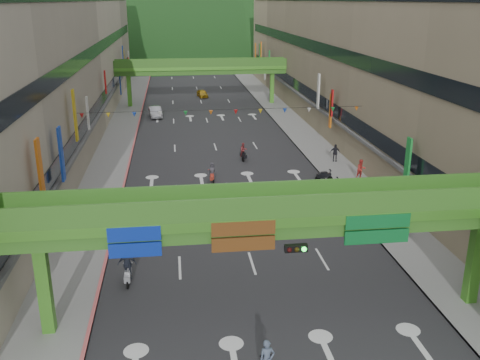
% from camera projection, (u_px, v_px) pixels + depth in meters
% --- Properties ---
extents(road_slab, '(18.00, 140.00, 0.02)m').
position_uv_depth(road_slab, '(209.00, 127.00, 69.10)').
color(road_slab, '#28282B').
rests_on(road_slab, ground).
extents(sidewalk_left, '(4.00, 140.00, 0.15)m').
position_uv_depth(sidewalk_left, '(122.00, 129.00, 67.77)').
color(sidewalk_left, gray).
rests_on(sidewalk_left, ground).
extents(sidewalk_right, '(4.00, 140.00, 0.15)m').
position_uv_depth(sidewalk_right, '(292.00, 124.00, 70.39)').
color(sidewalk_right, gray).
rests_on(sidewalk_right, ground).
extents(curb_left, '(0.20, 140.00, 0.18)m').
position_uv_depth(curb_left, '(138.00, 128.00, 67.99)').
color(curb_left, '#CC5959').
rests_on(curb_left, ground).
extents(curb_right, '(0.20, 140.00, 0.18)m').
position_uv_depth(curb_right, '(278.00, 124.00, 70.16)').
color(curb_right, gray).
rests_on(curb_right, ground).
extents(building_row_left, '(12.80, 95.00, 19.00)m').
position_uv_depth(building_row_left, '(49.00, 54.00, 63.81)').
color(building_row_left, '#9E937F').
rests_on(building_row_left, ground).
extents(building_row_right, '(12.80, 95.00, 19.00)m').
position_uv_depth(building_row_right, '(355.00, 50.00, 68.32)').
color(building_row_right, gray).
rests_on(building_row_right, ground).
extents(overpass_near, '(28.00, 12.27, 7.10)m').
position_uv_depth(overpass_near, '(292.00, 229.00, 25.62)').
color(overpass_near, '#4C9E2D').
rests_on(overpass_near, ground).
extents(overpass_far, '(28.00, 2.20, 7.10)m').
position_uv_depth(overpass_far, '(201.00, 70.00, 81.46)').
color(overpass_far, '#4C9E2D').
rests_on(overpass_far, ground).
extents(hill_left, '(168.00, 140.00, 112.00)m').
position_uv_depth(hill_left, '(138.00, 51.00, 170.65)').
color(hill_left, '#1C4419').
rests_on(hill_left, ground).
extents(hill_right, '(208.00, 176.00, 128.00)m').
position_uv_depth(hill_right, '(252.00, 45.00, 194.21)').
color(hill_right, '#1C4419').
rests_on(hill_right, ground).
extents(bunting_string, '(26.00, 0.36, 0.47)m').
position_uv_depth(bunting_string, '(223.00, 112.00, 48.40)').
color(bunting_string, black).
rests_on(bunting_string, ground).
extents(scooter_rider_mid, '(0.83, 1.59, 1.86)m').
position_uv_depth(scooter_rider_mid, '(243.00, 151.00, 54.45)').
color(scooter_rider_mid, black).
rests_on(scooter_rider_mid, ground).
extents(scooter_rider_left, '(1.07, 1.60, 2.17)m').
position_uv_depth(scooter_rider_left, '(127.00, 267.00, 30.68)').
color(scooter_rider_left, gray).
rests_on(scooter_rider_left, ground).
extents(scooter_rider_far, '(0.79, 1.60, 1.86)m').
position_uv_depth(scooter_rider_far, '(212.00, 173.00, 47.88)').
color(scooter_rider_far, maroon).
rests_on(scooter_rider_far, ground).
extents(parked_scooter_row, '(1.60, 7.21, 1.08)m').
position_uv_depth(parked_scooter_row, '(335.00, 188.00, 45.22)').
color(parked_scooter_row, black).
rests_on(parked_scooter_row, ground).
extents(car_silver, '(2.17, 4.75, 1.51)m').
position_uv_depth(car_silver, '(155.00, 112.00, 74.46)').
color(car_silver, '#93949A').
rests_on(car_silver, ground).
extents(car_yellow, '(2.01, 3.80, 1.23)m').
position_uv_depth(car_yellow, '(202.00, 94.00, 89.79)').
color(car_yellow, '#BE911B').
rests_on(car_yellow, ground).
extents(pedestrian_red, '(1.00, 0.85, 1.81)m').
position_uv_depth(pedestrian_red, '(361.00, 171.00, 48.48)').
color(pedestrian_red, '#B82E28').
rests_on(pedestrian_red, ground).
extents(pedestrian_dark, '(1.10, 0.67, 1.76)m').
position_uv_depth(pedestrian_dark, '(335.00, 154.00, 53.76)').
color(pedestrian_dark, black).
rests_on(pedestrian_dark, ground).
extents(pedestrian_blue, '(0.78, 0.59, 1.49)m').
position_uv_depth(pedestrian_blue, '(408.00, 227.00, 36.89)').
color(pedestrian_blue, '#343F53').
rests_on(pedestrian_blue, ground).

